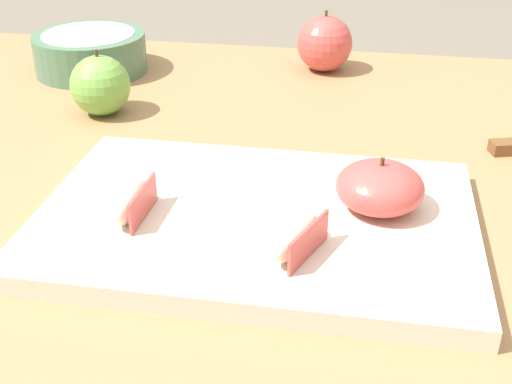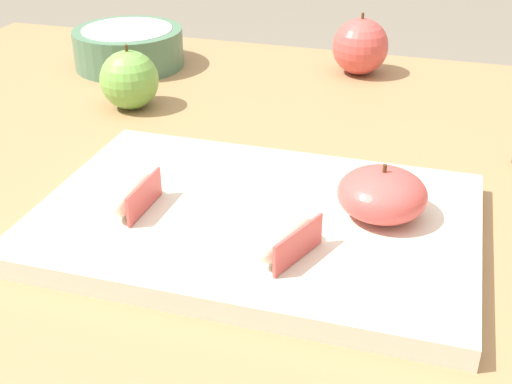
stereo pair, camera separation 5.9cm
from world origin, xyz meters
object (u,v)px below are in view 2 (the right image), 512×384
object	(u,v)px
apple_wedge_near_knife	(133,194)
whole_apple_granny_green	(129,80)
apple_wedge_right	(287,240)
apple_half_skin_up	(382,194)
cutting_board	(256,221)
whole_apple_pink_lady	(360,46)
ceramic_fruit_bowl	(129,46)

from	to	relation	value
apple_wedge_near_knife	whole_apple_granny_green	world-z (taller)	whole_apple_granny_green
apple_wedge_near_knife	apple_wedge_right	world-z (taller)	same
apple_half_skin_up	whole_apple_granny_green	size ratio (longest dim) A/B	0.95
apple_half_skin_up	whole_apple_granny_green	distance (m)	0.41
apple_wedge_right	whole_apple_granny_green	size ratio (longest dim) A/B	0.85
whole_apple_granny_green	apple_half_skin_up	bearing A→B (deg)	-31.73
apple_half_skin_up	apple_wedge_near_knife	world-z (taller)	apple_half_skin_up
cutting_board	whole_apple_pink_lady	xyz separation A→B (m)	(0.02, 0.46, 0.03)
cutting_board	whole_apple_pink_lady	bearing A→B (deg)	87.31
apple_half_skin_up	ceramic_fruit_bowl	size ratio (longest dim) A/B	0.49
apple_half_skin_up	whole_apple_granny_green	bearing A→B (deg)	148.27
cutting_board	apple_wedge_right	distance (m)	0.08
cutting_board	apple_half_skin_up	distance (m)	0.11
apple_half_skin_up	apple_wedge_right	xyz separation A→B (m)	(-0.06, -0.08, -0.01)
ceramic_fruit_bowl	apple_wedge_right	bearing A→B (deg)	-51.47
apple_wedge_near_knife	whole_apple_pink_lady	xyz separation A→B (m)	(0.13, 0.48, 0.01)
whole_apple_granny_green	cutting_board	bearing A→B (deg)	-45.00
apple_wedge_right	whole_apple_pink_lady	size ratio (longest dim) A/B	0.79
whole_apple_pink_lady	ceramic_fruit_bowl	world-z (taller)	whole_apple_pink_lady
apple_wedge_near_knife	whole_apple_granny_green	distance (m)	0.30
apple_half_skin_up	whole_apple_granny_green	xyz separation A→B (m)	(-0.35, 0.21, -0.00)
apple_half_skin_up	apple_wedge_near_knife	xyz separation A→B (m)	(-0.21, -0.05, -0.01)
apple_wedge_near_knife	whole_apple_pink_lady	bearing A→B (deg)	75.15
whole_apple_granny_green	ceramic_fruit_bowl	size ratio (longest dim) A/B	0.51
whole_apple_granny_green	ceramic_fruit_bowl	bearing A→B (deg)	116.55
apple_wedge_right	whole_apple_granny_green	xyz separation A→B (m)	(-0.28, 0.30, 0.00)
apple_wedge_near_knife	ceramic_fruit_bowl	world-z (taller)	ceramic_fruit_bowl
apple_wedge_right	whole_apple_granny_green	distance (m)	0.41
apple_half_skin_up	ceramic_fruit_bowl	distance (m)	0.56
ceramic_fruit_bowl	apple_half_skin_up	bearing A→B (deg)	-40.94
apple_wedge_right	whole_apple_pink_lady	world-z (taller)	whole_apple_pink_lady
cutting_board	apple_wedge_right	world-z (taller)	apple_wedge_right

